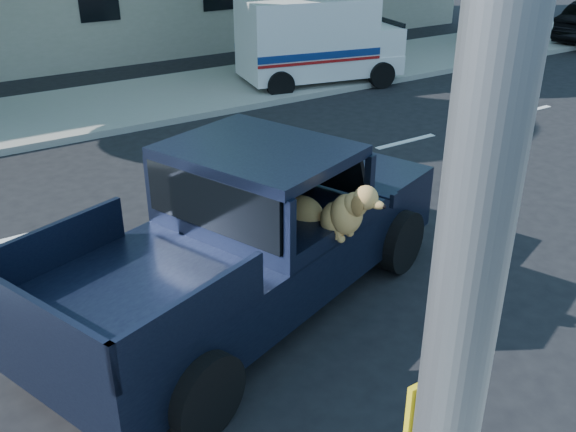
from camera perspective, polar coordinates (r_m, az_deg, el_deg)
name	(u,v)px	position (r m, az deg, el deg)	size (l,w,h in m)	color
ground	(361,261)	(9.14, 6.54, -3.97)	(120.00, 120.00, 0.00)	black
far_sidewalk	(126,104)	(16.66, -14.22, 9.66)	(60.00, 4.00, 0.15)	gray
lane_stripes	(330,160)	(12.67, 3.78, 4.98)	(21.60, 0.14, 0.01)	silver
pickup_truck	(243,259)	(7.77, -4.06, -3.85)	(6.03, 3.90, 2.01)	black
mail_truck	(316,48)	(18.03, 2.53, 14.71)	(4.57, 2.91, 2.33)	silver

